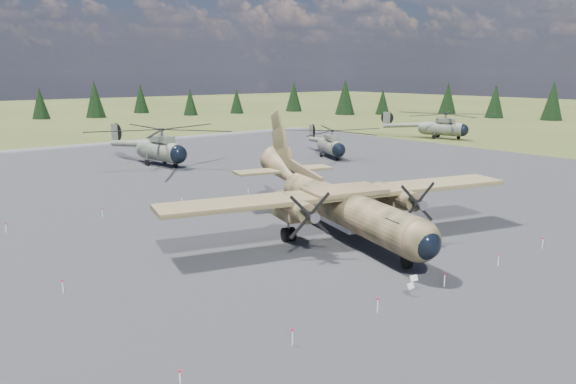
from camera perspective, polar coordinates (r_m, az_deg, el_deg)
ground at (r=43.51m, az=-0.62°, el=-5.08°), size 500.00×500.00×0.00m
apron at (r=51.44m, az=-7.54°, el=-2.47°), size 120.00×120.00×0.04m
transport_plane at (r=45.34m, az=5.06°, el=-0.73°), size 29.46×26.35×9.79m
helicopter_near at (r=80.31m, az=-12.89°, el=5.26°), size 23.27×25.54×5.22m
helicopter_mid at (r=85.86m, az=4.39°, el=5.51°), size 22.25×22.25×4.30m
helicopter_far at (r=114.59m, az=15.44°, el=7.01°), size 25.53×25.53×4.99m
info_placard_left at (r=35.29m, az=12.64°, el=-8.65°), size 0.54×0.34×0.78m
info_placard_right at (r=33.99m, az=12.31°, el=-9.44°), size 0.52×0.24×0.80m
barrier_fence at (r=43.03m, az=-1.05°, el=-4.57°), size 33.12×29.62×0.85m
treeline at (r=36.75m, az=-0.09°, el=-0.49°), size 295.71×293.69×10.97m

